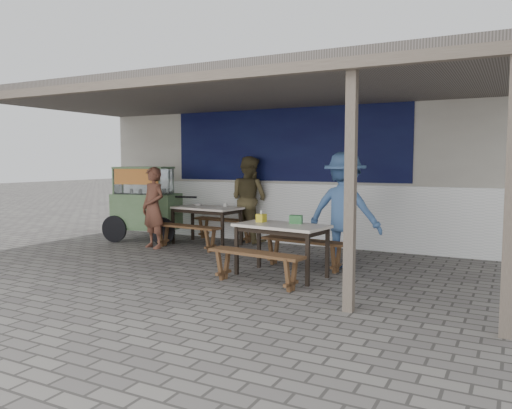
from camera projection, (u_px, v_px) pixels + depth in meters
The scene contains 17 objects.
ground at pixel (212, 273), 7.36m from camera, with size 60.00×60.00×0.00m, color slate.
back_wall at pixel (305, 158), 10.37m from camera, with size 9.00×1.28×3.50m.
warung_roof at pixel (242, 94), 7.91m from camera, with size 9.00×4.21×2.81m.
table_left at pixel (206, 211), 9.81m from camera, with size 1.42×0.85×0.75m.
bench_left_street at pixel (186, 231), 9.32m from camera, with size 1.47×0.42×0.45m.
bench_left_wall at pixel (225, 224), 10.35m from camera, with size 1.47×0.42×0.45m.
table_right at pixel (281, 230), 7.09m from camera, with size 1.37×0.85×0.75m.
bench_right_street at pixel (255, 260), 6.60m from camera, with size 1.42×0.46×0.45m.
bench_right_wall at pixel (304, 247), 7.65m from camera, with size 1.42×0.46×0.45m.
vendor_cart at pixel (145, 201), 10.26m from camera, with size 1.83×1.01×1.53m.
patron_street_side at pixel (153, 208), 9.41m from camera, with size 0.56×0.37×1.54m, color brown.
patron_wall_side at pixel (249, 199), 10.12m from camera, with size 0.85×0.66×1.74m, color brown.
patron_right_table at pixel (344, 211), 7.57m from camera, with size 1.15×0.66×1.79m, color #3E5F93.
tissue_box at pixel (261, 218), 7.36m from camera, with size 0.12×0.12×0.12m, color gold.
donation_box at pixel (296, 219), 7.18m from camera, with size 0.18×0.12×0.12m, color #316E39.
condiment_jar at pixel (225, 205), 9.79m from camera, with size 0.08×0.08×0.09m, color beige.
condiment_bowl at pixel (198, 204), 10.08m from camera, with size 0.18×0.18×0.04m, color white.
Camera 1 is at (3.93, -6.12, 1.65)m, focal length 35.00 mm.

